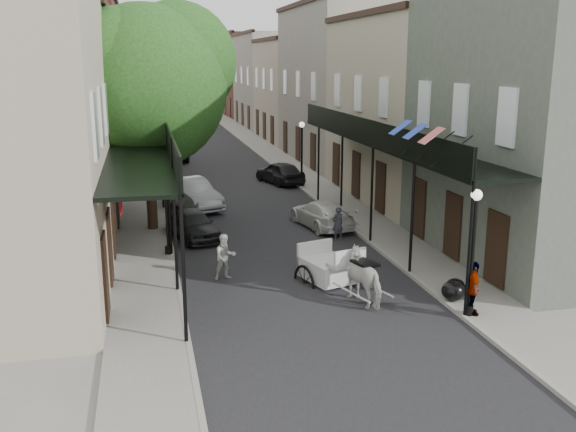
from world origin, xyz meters
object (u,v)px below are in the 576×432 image
tree_near (155,80)px  lamppost_right_near (473,251)px  tree_far (149,83)px  pedestrian_sidewalk_left (142,173)px  car_left_near (193,224)px  car_right_far (280,172)px  horse (367,277)px  pedestrian_sidewalk_right (473,289)px  car_left_far (169,151)px  lamppost_right_far (302,153)px  car_right_near (321,214)px  carriage (322,249)px  car_left_mid (191,194)px  pedestrian_walking (225,257)px  lamppost_left (167,204)px

tree_near → lamppost_right_near: (8.30, -12.18, -4.44)m
tree_far → pedestrian_sidewalk_left: 7.11m
car_left_near → car_right_far: size_ratio=0.92×
horse → pedestrian_sidewalk_right: pedestrian_sidewalk_right is taller
tree_near → pedestrian_sidewalk_left: 10.35m
tree_far → car_left_far: 7.96m
tree_near → lamppost_right_far: bearing=43.3°
horse → car_left_far: bearing=-98.3°
pedestrian_sidewalk_right → car_right_near: size_ratio=0.38×
car_left_near → carriage: bearing=-71.4°
car_left_mid → car_right_far: bearing=24.8°
tree_far → pedestrian_walking: bearing=-84.8°
lamppost_left → lamppost_right_far: (8.20, 12.00, 0.00)m
car_right_near → car_left_near: bearing=-3.8°
pedestrian_walking → car_right_far: bearing=60.2°
tree_far → car_left_mid: size_ratio=1.88×
car_left_mid → car_left_far: size_ratio=0.87×
carriage → pedestrian_sidewalk_left: carriage is taller
car_right_near → lamppost_right_near: bearing=86.7°
pedestrian_walking → pedestrian_sidewalk_left: 16.18m
lamppost_right_near → car_left_far: 32.94m
pedestrian_sidewalk_right → carriage: bearing=54.0°
horse → pedestrian_sidewalk_left: bearing=-87.8°
tree_near → lamppost_right_near: size_ratio=2.60×
tree_near → horse: size_ratio=5.01×
tree_far → lamppost_right_near: 27.74m
pedestrian_sidewalk_left → pedestrian_sidewalk_right: size_ratio=1.19×
tree_near → tree_far: (-0.05, 14.00, -0.65)m
lamppost_left → car_left_mid: size_ratio=0.81×
carriage → car_right_near: bearing=57.4°
lamppost_right_far → car_right_near: bearing=-98.4°
carriage → pedestrian_sidewalk_left: size_ratio=1.44×
car_left_mid → lamppost_right_far: bearing=11.7°
lamppost_right_far → pedestrian_sidewalk_left: lamppost_right_far is taller
pedestrian_walking → car_left_near: bearing=85.5°
pedestrian_sidewalk_left → pedestrian_sidewalk_right: pedestrian_sidewalk_left is taller
tree_near → car_left_near: tree_near is taller
lamppost_right_near → horse: size_ratio=1.93×
lamppost_right_near → carriage: lamppost_right_near is taller
car_left_near → pedestrian_sidewalk_right: bearing=-69.6°
carriage → pedestrian_sidewalk_right: (3.28, -4.34, -0.14)m
tree_far → car_left_mid: 11.49m
tree_far → lamppost_right_far: 11.05m
pedestrian_sidewalk_left → pedestrian_sidewalk_right: (9.17, -20.95, -0.15)m
lamppost_right_far → car_left_mid: (-6.70, -4.00, -1.30)m
pedestrian_walking → car_left_mid: (-0.28, 11.00, -0.04)m
pedestrian_sidewalk_right → tree_far: bearing=34.8°
pedestrian_sidewalk_right → car_right_far: (-1.07, 21.53, -0.24)m
tree_far → car_left_near: bearing=-85.4°
car_right_near → tree_far: bearing=-75.4°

